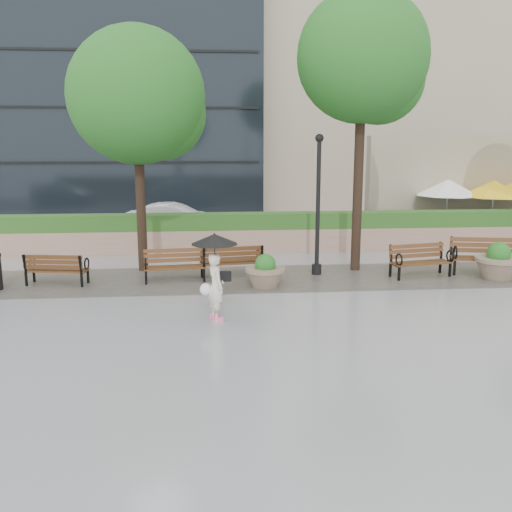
{
  "coord_description": "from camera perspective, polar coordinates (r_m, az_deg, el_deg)",
  "views": [
    {
      "loc": [
        -2.0,
        -12.58,
        3.88
      ],
      "look_at": [
        -0.82,
        0.85,
        1.1
      ],
      "focal_mm": 40.0,
      "sensor_mm": 36.0,
      "label": 1
    }
  ],
  "objects": [
    {
      "name": "bench_4",
      "position": [
        17.87,
        21.93,
        -0.72
      ],
      "size": [
        2.05,
        1.13,
        1.04
      ],
      "rotation": [
        0.0,
        0.0,
        -0.2
      ],
      "color": "#583519",
      "rests_on": "ground"
    },
    {
      "name": "pedestrian",
      "position": [
        12.3,
        -4.11,
        -1.22
      ],
      "size": [
        1.03,
        1.03,
        1.88
      ],
      "rotation": [
        0.0,
        0.0,
        1.89
      ],
      "color": "beige",
      "rests_on": "ground"
    },
    {
      "name": "cobble_strip",
      "position": [
        16.18,
        2.21,
        -2.21
      ],
      "size": [
        28.0,
        3.2,
        0.01
      ],
      "primitive_type": "cube",
      "color": "#383330",
      "rests_on": "ground"
    },
    {
      "name": "bench_2",
      "position": [
        16.23,
        -2.45,
        -1.18
      ],
      "size": [
        1.81,
        0.93,
        0.93
      ],
      "rotation": [
        0.0,
        0.0,
        3.28
      ],
      "color": "#583519",
      "rests_on": "ground"
    },
    {
      "name": "cafe_hedge",
      "position": [
        23.41,
        23.07,
        2.3
      ],
      "size": [
        8.0,
        0.5,
        0.9
      ],
      "primitive_type": "cube",
      "color": "#214517",
      "rests_on": "ground"
    },
    {
      "name": "patio_umb_yellow_a",
      "position": [
        23.8,
        22.7,
        6.21
      ],
      "size": [
        2.5,
        2.5,
        2.3
      ],
      "color": "black",
      "rests_on": "ground"
    },
    {
      "name": "tree_0",
      "position": [
        17.1,
        -11.3,
        14.98
      ],
      "size": [
        3.89,
        3.88,
        7.01
      ],
      "color": "black",
      "rests_on": "ground"
    },
    {
      "name": "planter_left",
      "position": [
        15.13,
        0.93,
        -1.84
      ],
      "size": [
        1.07,
        1.07,
        0.9
      ],
      "color": "#7F6B56",
      "rests_on": "ground"
    },
    {
      "name": "bldg_stone",
      "position": [
        38.04,
        14.35,
        20.58
      ],
      "size": [
        18.0,
        10.0,
        20.0
      ],
      "primitive_type": "cube",
      "color": "tan",
      "rests_on": "ground"
    },
    {
      "name": "asphalt_street",
      "position": [
        23.98,
        -0.19,
        2.35
      ],
      "size": [
        40.0,
        7.0,
        0.0
      ],
      "primitive_type": "cube",
      "color": "black",
      "rests_on": "ground"
    },
    {
      "name": "bench_0",
      "position": [
        16.29,
        -19.27,
        -1.86
      ],
      "size": [
        1.69,
        0.9,
        0.86
      ],
      "rotation": [
        0.0,
        0.0,
        2.97
      ],
      "color": "#583519",
      "rests_on": "ground"
    },
    {
      "name": "planter_right",
      "position": [
        17.4,
        23.02,
        -0.79
      ],
      "size": [
        1.25,
        1.25,
        1.05
      ],
      "color": "#7F6B56",
      "rests_on": "ground"
    },
    {
      "name": "cafe_wall",
      "position": [
        25.41,
        22.04,
        6.57
      ],
      "size": [
        10.0,
        0.6,
        4.0
      ],
      "primitive_type": "cube",
      "color": "tan",
      "rests_on": "ground"
    },
    {
      "name": "tree_1",
      "position": [
        17.24,
        11.03,
        18.41
      ],
      "size": [
        3.75,
        3.71,
        7.99
      ],
      "color": "black",
      "rests_on": "ground"
    },
    {
      "name": "car_right",
      "position": [
        23.41,
        -8.2,
        3.62
      ],
      "size": [
        4.14,
        1.95,
        1.31
      ],
      "primitive_type": "imported",
      "rotation": [
        0.0,
        0.0,
        1.42
      ],
      "color": "silver",
      "rests_on": "ground"
    },
    {
      "name": "patio_umb_white",
      "position": [
        23.66,
        18.65,
        6.47
      ],
      "size": [
        2.5,
        2.5,
        2.3
      ],
      "color": "black",
      "rests_on": "ground"
    },
    {
      "name": "bench_3",
      "position": [
        16.92,
        16.09,
        -1.11
      ],
      "size": [
        1.82,
        1.01,
        0.92
      ],
      "rotation": [
        0.0,
        0.0,
        0.2
      ],
      "color": "#583519",
      "rests_on": "ground"
    },
    {
      "name": "hedge_wall",
      "position": [
        19.94,
        0.78,
        2.38
      ],
      "size": [
        24.0,
        0.8,
        1.35
      ],
      "color": "tan",
      "rests_on": "ground"
    },
    {
      "name": "bench_1",
      "position": [
        15.9,
        -8.12,
        -1.6
      ],
      "size": [
        1.72,
        0.82,
        0.89
      ],
      "rotation": [
        0.0,
        0.0,
        0.1
      ],
      "color": "#583519",
      "rests_on": "ground"
    },
    {
      "name": "lamppost",
      "position": [
        16.39,
        6.2,
        4.18
      ],
      "size": [
        0.28,
        0.28,
        4.01
      ],
      "color": "black",
      "rests_on": "ground"
    },
    {
      "name": "ground",
      "position": [
        13.31,
        3.84,
        -5.32
      ],
      "size": [
        100.0,
        100.0,
        0.0
      ],
      "primitive_type": "plane",
      "color": "gray",
      "rests_on": "ground"
    }
  ]
}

